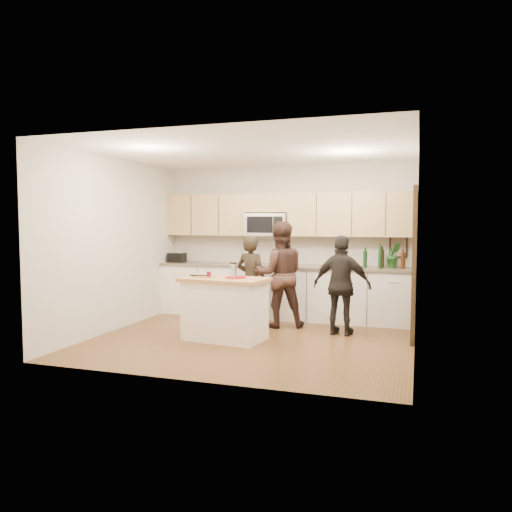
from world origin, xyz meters
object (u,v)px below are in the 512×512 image
(woman_right, at_px, (342,285))
(woman_center, at_px, (280,274))
(island, at_px, (225,309))
(woman_left, at_px, (251,280))
(toaster, at_px, (177,258))

(woman_right, bearing_deg, woman_center, -6.85)
(island, distance_m, woman_left, 1.14)
(woman_left, distance_m, woman_right, 1.55)
(island, height_order, toaster, toaster)
(woman_left, bearing_deg, island, 102.36)
(toaster, height_order, woman_right, woman_right)
(woman_right, bearing_deg, island, 36.23)
(island, height_order, woman_right, woman_right)
(toaster, xyz_separation_m, woman_left, (1.72, -0.71, -0.29))
(island, xyz_separation_m, woman_left, (0.03, 1.11, 0.29))
(woman_center, bearing_deg, island, 43.08)
(toaster, bearing_deg, woman_right, -16.87)
(island, relative_size, toaster, 4.31)
(island, distance_m, toaster, 2.54)
(island, height_order, woman_center, woman_center)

